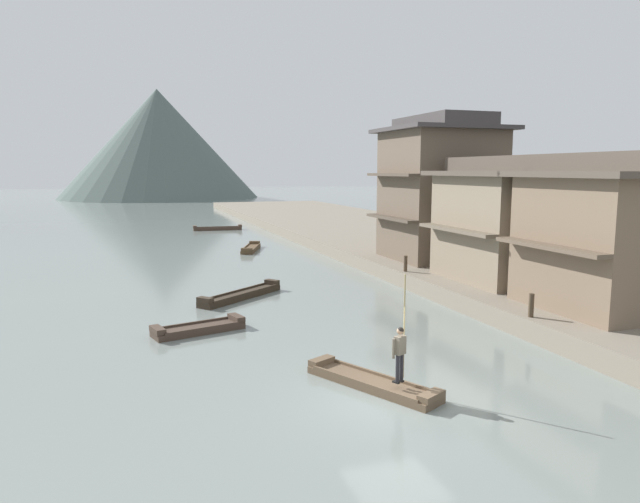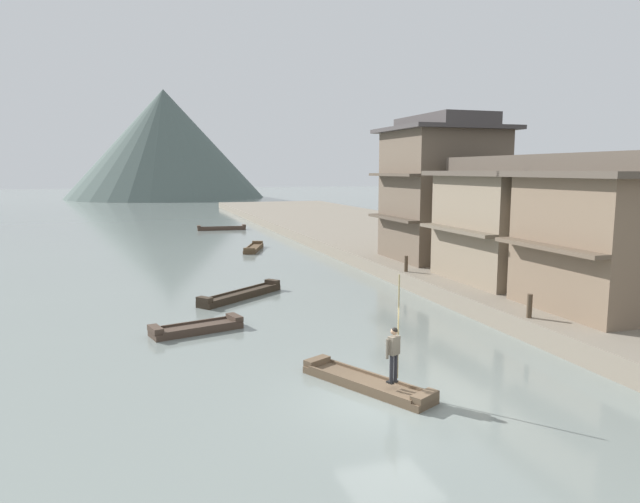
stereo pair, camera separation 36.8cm
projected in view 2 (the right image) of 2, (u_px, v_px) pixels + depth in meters
name	position (u px, v px, depth m)	size (l,w,h in m)	color
ground_plane	(390.00, 401.00, 15.83)	(400.00, 400.00, 0.00)	gray
riverbank_right	(415.00, 240.00, 48.91)	(18.00, 110.00, 0.83)	slate
boat_foreground_poled	(366.00, 383.00, 16.82)	(2.88, 4.35, 0.40)	brown
boatman_person	(394.00, 348.00, 15.98)	(0.51, 0.40, 3.04)	black
boat_moored_nearest	(241.00, 295.00, 28.51)	(4.70, 4.03, 0.52)	#33281E
boat_moored_second	(197.00, 328.00, 22.56)	(3.73, 1.96, 0.46)	#423328
boat_moored_third	(254.00, 248.00, 45.52)	(2.46, 4.65, 0.48)	brown
boat_moored_far	(222.00, 228.00, 60.94)	(5.12, 1.16, 0.53)	#423328
house_waterfront_nearest	(606.00, 234.00, 22.42)	(5.95, 6.45, 6.14)	#75604C
house_waterfront_second	(506.00, 220.00, 28.59)	(6.15, 6.91, 6.14)	#7F705B
house_waterfront_tall	(442.00, 189.00, 35.39)	(7.13, 6.67, 8.74)	brown
mooring_post_dock_near	(529.00, 306.00, 21.46)	(0.20, 0.20, 0.90)	#473828
mooring_post_dock_mid	(406.00, 264.00, 31.19)	(0.20, 0.20, 0.87)	#473828
hill_far_west	(165.00, 144.00, 130.97)	(44.36, 44.36, 24.35)	#4C5B56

